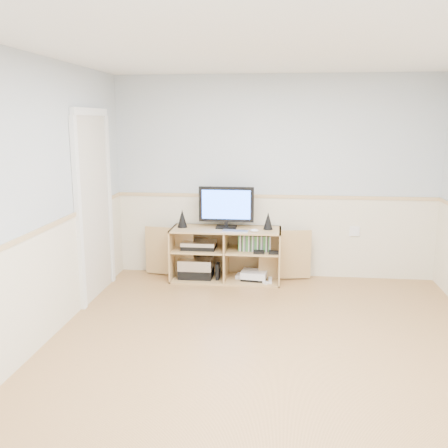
{
  "coord_description": "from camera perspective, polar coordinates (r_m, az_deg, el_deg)",
  "views": [
    {
      "loc": [
        0.07,
        -3.95,
        1.95
      ],
      "look_at": [
        -0.51,
        1.2,
        0.87
      ],
      "focal_mm": 40.0,
      "sensor_mm": 36.0,
      "label": 1
    }
  ],
  "objects": [
    {
      "name": "room",
      "position": [
        4.14,
        4.61,
        1.5
      ],
      "size": [
        4.04,
        4.54,
        2.54
      ],
      "color": "tan",
      "rests_on": "ground"
    },
    {
      "name": "media_cabinet",
      "position": [
        6.23,
        0.27,
        -3.29
      ],
      "size": [
        2.1,
        0.5,
        0.65
      ],
      "color": "tan",
      "rests_on": "floor"
    },
    {
      "name": "monitor",
      "position": [
        6.09,
        0.27,
        2.11
      ],
      "size": [
        0.67,
        0.18,
        0.51
      ],
      "color": "black",
      "rests_on": "media_cabinet"
    },
    {
      "name": "speaker_left",
      "position": [
        6.18,
        -4.79,
        0.64
      ],
      "size": [
        0.12,
        0.12,
        0.22
      ],
      "primitive_type": "cone",
      "color": "black",
      "rests_on": "media_cabinet"
    },
    {
      "name": "speaker_right",
      "position": [
        6.06,
        5.06,
        0.36
      ],
      "size": [
        0.12,
        0.12,
        0.21
      ],
      "primitive_type": "cone",
      "color": "black",
      "rests_on": "media_cabinet"
    },
    {
      "name": "keyboard",
      "position": [
        5.95,
        1.3,
        -0.8
      ],
      "size": [
        0.32,
        0.15,
        0.01
      ],
      "primitive_type": "cube",
      "rotation": [
        0.0,
        0.0,
        -0.07
      ],
      "color": "silver",
      "rests_on": "media_cabinet"
    },
    {
      "name": "mouse",
      "position": [
        5.93,
        3.51,
        -0.74
      ],
      "size": [
        0.1,
        0.07,
        0.04
      ],
      "primitive_type": "ellipsoid",
      "rotation": [
        0.0,
        0.0,
        -0.03
      ],
      "color": "white",
      "rests_on": "media_cabinet"
    },
    {
      "name": "av_components",
      "position": [
        6.25,
        -3.06,
        -4.34
      ],
      "size": [
        0.51,
        0.31,
        0.47
      ],
      "color": "black",
      "rests_on": "media_cabinet"
    },
    {
      "name": "game_consoles",
      "position": [
        6.21,
        3.37,
        -5.88
      ],
      "size": [
        0.46,
        0.3,
        0.11
      ],
      "color": "white",
      "rests_on": "media_cabinet"
    },
    {
      "name": "game_cases",
      "position": [
        6.09,
        3.52,
        -2.18
      ],
      "size": [
        0.39,
        0.14,
        0.19
      ],
      "primitive_type": "cube",
      "color": "#3F8C3F",
      "rests_on": "media_cabinet"
    },
    {
      "name": "wall_outlet",
      "position": [
        6.4,
        14.68,
        -0.81
      ],
      "size": [
        0.12,
        0.03,
        0.12
      ],
      "primitive_type": "cube",
      "color": "white",
      "rests_on": "wall_back"
    }
  ]
}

